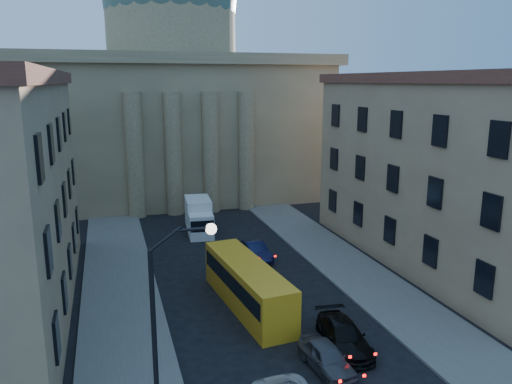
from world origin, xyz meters
The scene contains 10 objects.
sidewalk_left centered at (-8.50, 18.00, 0.07)m, with size 5.00×60.00×0.15m, color #5D5A55.
sidewalk_right centered at (8.50, 18.00, 0.07)m, with size 5.00×60.00×0.15m, color #5D5A55.
church centered at (0.00, 55.47, 11.88)m, with size 68.02×28.76×36.60m.
building_right centered at (17.00, 22.00, 7.42)m, with size 11.60×26.60×14.70m.
street_lamp centered at (-6.97, 8.00, 5.29)m, with size 2.62×0.44×8.83m.
car_right_mid centered at (2.77, 12.19, 0.71)m, with size 2.00×4.92×1.43m, color black.
car_right_far centered at (1.01, 10.56, 0.68)m, with size 1.61×4.01×1.37m, color #444448.
car_right_distant centered at (2.18, 26.70, 0.71)m, with size 1.51×4.33×1.43m, color #0E1333.
city_bus centered at (-0.80, 18.58, 1.54)m, with size 3.35×10.39×2.88m.
box_truck centered at (-0.79, 35.26, 1.48)m, with size 2.70×5.86×3.13m.
Camera 1 is at (-8.81, -9.78, 14.06)m, focal length 35.00 mm.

